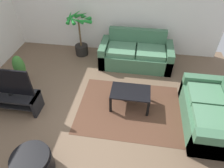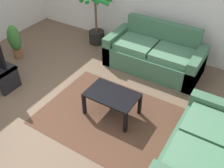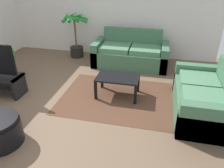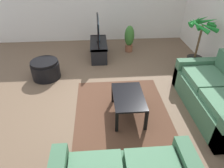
{
  "view_description": "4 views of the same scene",
  "coord_description": "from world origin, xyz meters",
  "px_view_note": "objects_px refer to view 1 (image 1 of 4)",
  "views": [
    {
      "loc": [
        0.76,
        -2.39,
        3.25
      ],
      "look_at": [
        0.28,
        0.74,
        0.5
      ],
      "focal_mm": 31.76,
      "sensor_mm": 36.0,
      "label": 1
    },
    {
      "loc": [
        2.31,
        -1.95,
        3.04
      ],
      "look_at": [
        0.65,
        0.72,
        0.57
      ],
      "focal_mm": 40.77,
      "sensor_mm": 36.0,
      "label": 2
    },
    {
      "loc": [
        1.41,
        -3.02,
        2.29
      ],
      "look_at": [
        0.65,
        0.34,
        0.42
      ],
      "focal_mm": 34.22,
      "sensor_mm": 36.0,
      "label": 3
    },
    {
      "loc": [
        3.42,
        0.16,
        2.52
      ],
      "look_at": [
        0.54,
        0.39,
        0.58
      ],
      "focal_mm": 32.41,
      "sensor_mm": 36.0,
      "label": 4
    }
  ],
  "objects_px": {
    "tv_stand": "(13,99)",
    "potted_palm": "(80,36)",
    "coffee_table": "(130,93)",
    "tv": "(5,82)",
    "potted_plant_small": "(20,68)",
    "ottoman": "(33,164)",
    "couch_main": "(136,55)",
    "couch_loveseat": "(211,113)"
  },
  "relations": [
    {
      "from": "tv_stand",
      "to": "tv",
      "type": "distance_m",
      "value": 0.48
    },
    {
      "from": "coffee_table",
      "to": "ottoman",
      "type": "height_order",
      "value": "ottoman"
    },
    {
      "from": "tv",
      "to": "potted_palm",
      "type": "distance_m",
      "value": 2.5
    },
    {
      "from": "couch_main",
      "to": "coffee_table",
      "type": "distance_m",
      "value": 1.62
    },
    {
      "from": "potted_plant_small",
      "to": "ottoman",
      "type": "distance_m",
      "value": 2.5
    },
    {
      "from": "tv",
      "to": "ottoman",
      "type": "xyz_separation_m",
      "value": [
        1.02,
        -1.25,
        -0.55
      ]
    },
    {
      "from": "couch_loveseat",
      "to": "potted_plant_small",
      "type": "xyz_separation_m",
      "value": [
        -4.3,
        0.67,
        0.11
      ]
    },
    {
      "from": "tv_stand",
      "to": "couch_loveseat",
      "type": "bearing_deg",
      "value": 2.95
    },
    {
      "from": "couch_main",
      "to": "ottoman",
      "type": "relative_size",
      "value": 3.01
    },
    {
      "from": "couch_main",
      "to": "coffee_table",
      "type": "height_order",
      "value": "couch_main"
    },
    {
      "from": "potted_palm",
      "to": "ottoman",
      "type": "xyz_separation_m",
      "value": [
        0.18,
        -3.59,
        -0.39
      ]
    },
    {
      "from": "tv_stand",
      "to": "coffee_table",
      "type": "bearing_deg",
      "value": 10.8
    },
    {
      "from": "couch_loveseat",
      "to": "couch_main",
      "type": "bearing_deg",
      "value": 129.97
    },
    {
      "from": "couch_main",
      "to": "tv_stand",
      "type": "bearing_deg",
      "value": -139.57
    },
    {
      "from": "couch_main",
      "to": "potted_palm",
      "type": "distance_m",
      "value": 1.66
    },
    {
      "from": "tv_stand",
      "to": "tv",
      "type": "xyz_separation_m",
      "value": [
        -0.0,
        0.0,
        0.48
      ]
    },
    {
      "from": "ottoman",
      "to": "couch_main",
      "type": "bearing_deg",
      "value": 66.76
    },
    {
      "from": "potted_plant_small",
      "to": "ottoman",
      "type": "height_order",
      "value": "potted_plant_small"
    },
    {
      "from": "couch_loveseat",
      "to": "tv",
      "type": "relative_size",
      "value": 1.54
    },
    {
      "from": "tv",
      "to": "potted_palm",
      "type": "bearing_deg",
      "value": 70.32
    },
    {
      "from": "tv_stand",
      "to": "coffee_table",
      "type": "height_order",
      "value": "same"
    },
    {
      "from": "couch_main",
      "to": "potted_plant_small",
      "type": "height_order",
      "value": "couch_main"
    },
    {
      "from": "couch_loveseat",
      "to": "tv_stand",
      "type": "distance_m",
      "value": 4.03
    },
    {
      "from": "couch_main",
      "to": "coffee_table",
      "type": "bearing_deg",
      "value": -90.57
    },
    {
      "from": "couch_main",
      "to": "tv_stand",
      "type": "xyz_separation_m",
      "value": [
        -2.45,
        -2.08,
        -0.02
      ]
    },
    {
      "from": "potted_palm",
      "to": "ottoman",
      "type": "bearing_deg",
      "value": -87.18
    },
    {
      "from": "couch_main",
      "to": "tv_stand",
      "type": "height_order",
      "value": "couch_main"
    },
    {
      "from": "ottoman",
      "to": "tv_stand",
      "type": "bearing_deg",
      "value": 129.19
    },
    {
      "from": "tv_stand",
      "to": "ottoman",
      "type": "xyz_separation_m",
      "value": [
        1.02,
        -1.25,
        -0.07
      ]
    },
    {
      "from": "coffee_table",
      "to": "potted_palm",
      "type": "distance_m",
      "value": 2.48
    },
    {
      "from": "coffee_table",
      "to": "potted_plant_small",
      "type": "xyz_separation_m",
      "value": [
        -2.71,
        0.42,
        0.05
      ]
    },
    {
      "from": "potted_plant_small",
      "to": "couch_loveseat",
      "type": "bearing_deg",
      "value": -8.92
    },
    {
      "from": "tv",
      "to": "couch_main",
      "type": "bearing_deg",
      "value": 40.39
    },
    {
      "from": "potted_palm",
      "to": "tv",
      "type": "bearing_deg",
      "value": -109.68
    },
    {
      "from": "tv_stand",
      "to": "couch_main",
      "type": "bearing_deg",
      "value": 40.43
    },
    {
      "from": "tv_stand",
      "to": "ottoman",
      "type": "relative_size",
      "value": 1.72
    },
    {
      "from": "tv",
      "to": "tv_stand",
      "type": "bearing_deg",
      "value": -89.72
    },
    {
      "from": "coffee_table",
      "to": "ottoman",
      "type": "bearing_deg",
      "value": -129.6
    },
    {
      "from": "couch_main",
      "to": "ottoman",
      "type": "distance_m",
      "value": 3.63
    },
    {
      "from": "potted_plant_small",
      "to": "couch_main",
      "type": "bearing_deg",
      "value": 23.8
    },
    {
      "from": "tv",
      "to": "coffee_table",
      "type": "distance_m",
      "value": 2.51
    },
    {
      "from": "tv_stand",
      "to": "potted_palm",
      "type": "height_order",
      "value": "potted_palm"
    }
  ]
}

